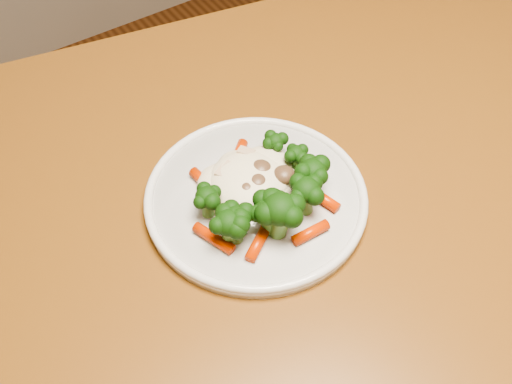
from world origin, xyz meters
TOP-DOWN VIEW (x-y plane):
  - dining_table at (-0.06, 0.08)m, footprint 1.24×0.95m
  - plate at (-0.12, 0.11)m, footprint 0.25×0.25m
  - meal at (-0.12, 0.09)m, footprint 0.16×0.16m

SIDE VIEW (x-z plane):
  - dining_table at x=-0.06m, z-range 0.27..1.02m
  - plate at x=-0.12m, z-range 0.75..0.76m
  - meal at x=-0.12m, z-range 0.76..0.81m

